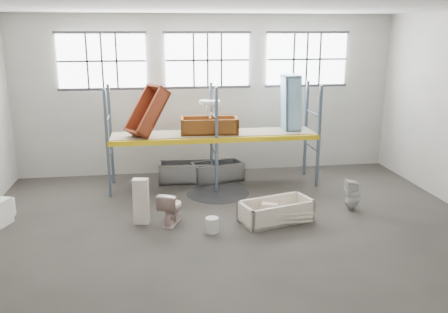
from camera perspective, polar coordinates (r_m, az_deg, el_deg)
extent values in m
cube|color=#4A453F|center=(11.14, 1.17, -9.21)|extent=(12.00, 10.00, 0.10)
cube|color=silver|center=(10.19, 1.33, 17.99)|extent=(12.00, 10.00, 0.10)
cube|color=#AEACA2|center=(15.30, -2.00, 7.38)|extent=(12.00, 0.10, 5.00)
cube|color=#BAB7AB|center=(5.63, 10.07, -6.12)|extent=(12.00, 0.10, 5.00)
cube|color=white|center=(15.06, -14.41, 11.01)|extent=(2.60, 0.04, 1.60)
cube|color=white|center=(15.09, -1.99, 11.47)|extent=(2.60, 0.04, 1.60)
cube|color=white|center=(15.78, 9.86, 11.41)|extent=(2.60, 0.04, 1.60)
cube|color=slate|center=(13.32, -13.79, 1.45)|extent=(0.08, 0.08, 3.00)
cube|color=slate|center=(14.49, -13.40, 2.54)|extent=(0.08, 0.08, 3.00)
cube|color=slate|center=(13.38, -0.90, 1.94)|extent=(0.08, 0.08, 3.00)
cube|color=slate|center=(14.54, -1.53, 2.98)|extent=(0.08, 0.08, 3.00)
cube|color=slate|center=(14.09, 11.30, 2.31)|extent=(0.08, 0.08, 3.00)
cube|color=slate|center=(15.19, 9.78, 3.29)|extent=(0.08, 0.08, 3.00)
cube|color=yellow|center=(13.38, -0.90, 1.94)|extent=(6.00, 0.10, 0.14)
cube|color=yellow|center=(14.54, -1.53, 2.98)|extent=(6.00, 0.10, 0.14)
cube|color=gray|center=(13.94, -1.23, 2.80)|extent=(5.90, 1.10, 0.03)
cylinder|color=black|center=(13.60, -0.76, -4.41)|extent=(1.80, 1.80, 0.00)
cube|color=beige|center=(11.61, 5.47, -6.48)|extent=(0.42, 0.32, 0.36)
imported|color=#F2DBC7|center=(11.56, 2.86, -7.18)|extent=(0.60, 0.60, 0.15)
imported|color=beige|center=(11.48, -6.36, -6.09)|extent=(0.74, 0.91, 0.81)
cube|color=silver|center=(11.55, -9.90, -5.30)|extent=(0.39, 0.29, 1.11)
imported|color=silver|center=(12.71, 15.15, -4.44)|extent=(0.40, 0.39, 0.81)
imported|color=white|center=(13.65, -1.71, 4.74)|extent=(0.71, 0.63, 0.53)
cylinder|color=silver|center=(11.02, -1.44, -8.21)|extent=(0.40, 0.40, 0.35)
cube|color=white|center=(12.99, -25.15, -5.81)|extent=(0.53, 0.53, 0.45)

